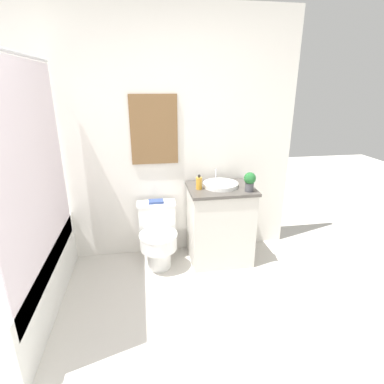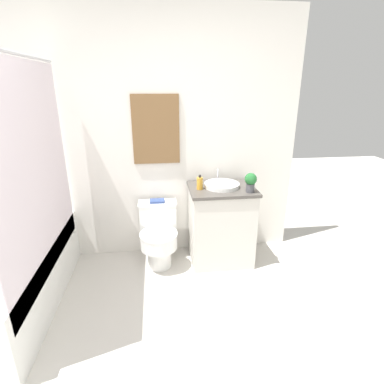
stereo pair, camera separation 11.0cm
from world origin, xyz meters
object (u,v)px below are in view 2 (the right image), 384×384
object	(u,v)px
toilet	(159,235)
soap_bottle	(200,183)
potted_plant	(251,181)
sink	(222,185)
book_on_tank	(157,201)

from	to	relation	value
toilet	soap_bottle	size ratio (longest dim) A/B	4.41
toilet	potted_plant	distance (m)	1.07
sink	toilet	bearing A→B (deg)	-178.46
sink	book_on_tank	size ratio (longest dim) A/B	2.58
soap_bottle	toilet	bearing A→B (deg)	176.57
soap_bottle	potted_plant	distance (m)	0.49
sink	soap_bottle	distance (m)	0.24
sink	potted_plant	world-z (taller)	potted_plant
soap_bottle	potted_plant	bearing A→B (deg)	-16.90
toilet	soap_bottle	xyz separation A→B (m)	(0.42, -0.03, 0.55)
soap_bottle	book_on_tank	world-z (taller)	soap_bottle
toilet	book_on_tank	world-z (taller)	book_on_tank
sink	soap_bottle	xyz separation A→B (m)	(-0.23, -0.04, 0.04)
potted_plant	book_on_tank	distance (m)	0.97
toilet	potted_plant	xyz separation A→B (m)	(0.88, -0.17, 0.59)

